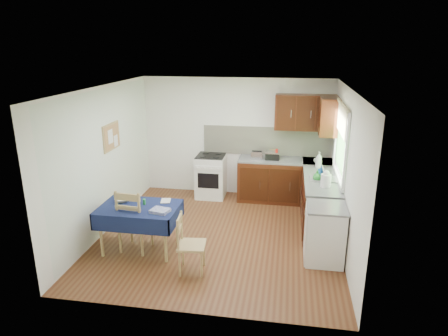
% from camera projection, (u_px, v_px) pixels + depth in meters
% --- Properties ---
extents(floor, '(4.20, 4.20, 0.00)m').
position_uv_depth(floor, '(219.00, 235.00, 6.87)').
color(floor, '#542B16').
rests_on(floor, ground).
extents(ceiling, '(4.00, 4.20, 0.02)m').
position_uv_depth(ceiling, '(219.00, 88.00, 6.12)').
color(ceiling, silver).
rests_on(ceiling, wall_back).
extents(wall_back, '(4.00, 0.02, 2.50)m').
position_uv_depth(wall_back, '(236.00, 137.00, 8.47)').
color(wall_back, white).
rests_on(wall_back, ground).
extents(wall_front, '(4.00, 0.02, 2.50)m').
position_uv_depth(wall_front, '(187.00, 220.00, 4.52)').
color(wall_front, white).
rests_on(wall_front, ground).
extents(wall_left, '(0.02, 4.20, 2.50)m').
position_uv_depth(wall_left, '(104.00, 160.00, 6.81)').
color(wall_left, white).
rests_on(wall_left, ground).
extents(wall_right, '(0.02, 4.20, 2.50)m').
position_uv_depth(wall_right, '(346.00, 172.00, 6.18)').
color(wall_right, white).
rests_on(wall_right, ground).
extents(base_cabinets, '(1.90, 2.30, 0.86)m').
position_uv_depth(base_cabinets, '(300.00, 191.00, 7.71)').
color(base_cabinets, '#381509').
rests_on(base_cabinets, ground).
extents(worktop_back, '(1.90, 0.60, 0.04)m').
position_uv_depth(worktop_back, '(285.00, 160.00, 8.14)').
color(worktop_back, slate).
rests_on(worktop_back, base_cabinets).
extents(worktop_right, '(0.60, 1.70, 0.04)m').
position_uv_depth(worktop_right, '(322.00, 180.00, 6.95)').
color(worktop_right, slate).
rests_on(worktop_right, base_cabinets).
extents(worktop_corner, '(0.60, 0.60, 0.04)m').
position_uv_depth(worktop_corner, '(318.00, 162.00, 8.04)').
color(worktop_corner, slate).
rests_on(worktop_corner, base_cabinets).
extents(splashback, '(2.70, 0.02, 0.60)m').
position_uv_depth(splashback, '(267.00, 141.00, 8.37)').
color(splashback, silver).
rests_on(splashback, wall_back).
extents(upper_cabinets, '(1.20, 0.85, 0.70)m').
position_uv_depth(upper_cabinets, '(312.00, 114.00, 7.77)').
color(upper_cabinets, '#381509').
rests_on(upper_cabinets, wall_back).
extents(stove, '(0.60, 0.61, 0.92)m').
position_uv_depth(stove, '(211.00, 176.00, 8.50)').
color(stove, white).
rests_on(stove, ground).
extents(window, '(0.04, 1.48, 1.26)m').
position_uv_depth(window, '(341.00, 137.00, 6.73)').
color(window, '#285623').
rests_on(window, wall_right).
extents(fridge, '(0.58, 0.60, 0.89)m').
position_uv_depth(fridge, '(325.00, 234.00, 5.95)').
color(fridge, white).
rests_on(fridge, ground).
extents(corkboard, '(0.04, 0.62, 0.47)m').
position_uv_depth(corkboard, '(111.00, 137.00, 6.98)').
color(corkboard, tan).
rests_on(corkboard, wall_left).
extents(dining_table, '(1.22, 0.83, 0.74)m').
position_uv_depth(dining_table, '(139.00, 213.00, 6.23)').
color(dining_table, '#0F143F').
rests_on(dining_table, ground).
extents(chair_far, '(0.50, 0.50, 1.04)m').
position_uv_depth(chair_far, '(133.00, 219.00, 6.21)').
color(chair_far, tan).
rests_on(chair_far, ground).
extents(chair_near, '(0.42, 0.42, 0.87)m').
position_uv_depth(chair_near, '(189.00, 242.00, 5.67)').
color(chair_near, tan).
rests_on(chair_near, ground).
extents(toaster, '(0.23, 0.14, 0.18)m').
position_uv_depth(toaster, '(257.00, 155.00, 8.14)').
color(toaster, silver).
rests_on(toaster, worktop_back).
extents(sandwich_press, '(0.28, 0.24, 0.16)m').
position_uv_depth(sandwich_press, '(272.00, 155.00, 8.12)').
color(sandwich_press, black).
rests_on(sandwich_press, worktop_back).
extents(sauce_bottle, '(0.05, 0.05, 0.23)m').
position_uv_depth(sauce_bottle, '(277.00, 155.00, 8.06)').
color(sauce_bottle, red).
rests_on(sauce_bottle, worktop_back).
extents(yellow_packet, '(0.13, 0.10, 0.16)m').
position_uv_depth(yellow_packet, '(272.00, 154.00, 8.25)').
color(yellow_packet, yellow).
rests_on(yellow_packet, worktop_back).
extents(dish_rack, '(0.47, 0.35, 0.22)m').
position_uv_depth(dish_rack, '(324.00, 178.00, 6.92)').
color(dish_rack, gray).
rests_on(dish_rack, worktop_right).
extents(kettle, '(0.17, 0.17, 0.28)m').
position_uv_depth(kettle, '(326.00, 179.00, 6.55)').
color(kettle, white).
rests_on(kettle, worktop_right).
extents(cup, '(0.15, 0.15, 0.09)m').
position_uv_depth(cup, '(317.00, 161.00, 7.89)').
color(cup, silver).
rests_on(cup, worktop_back).
extents(soap_bottle_a, '(0.15, 0.15, 0.31)m').
position_uv_depth(soap_bottle_a, '(319.00, 160.00, 7.53)').
color(soap_bottle_a, white).
rests_on(soap_bottle_a, worktop_right).
extents(soap_bottle_b, '(0.12, 0.12, 0.18)m').
position_uv_depth(soap_bottle_b, '(321.00, 171.00, 7.11)').
color(soap_bottle_b, '#1E69B2').
rests_on(soap_bottle_b, worktop_right).
extents(soap_bottle_c, '(0.14, 0.14, 0.18)m').
position_uv_depth(soap_bottle_c, '(317.00, 176.00, 6.85)').
color(soap_bottle_c, '#258A2E').
rests_on(soap_bottle_c, worktop_right).
extents(plate_bowl, '(0.30, 0.30, 0.06)m').
position_uv_depth(plate_bowl, '(122.00, 200.00, 6.38)').
color(plate_bowl, beige).
rests_on(plate_bowl, dining_table).
extents(book, '(0.19, 0.23, 0.02)m').
position_uv_depth(book, '(161.00, 201.00, 6.39)').
color(book, white).
rests_on(book, dining_table).
extents(spice_jar, '(0.04, 0.04, 0.09)m').
position_uv_depth(spice_jar, '(144.00, 202.00, 6.26)').
color(spice_jar, green).
rests_on(spice_jar, dining_table).
extents(tea_towel, '(0.31, 0.27, 0.05)m').
position_uv_depth(tea_towel, '(160.00, 211.00, 5.98)').
color(tea_towel, navy).
rests_on(tea_towel, dining_table).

